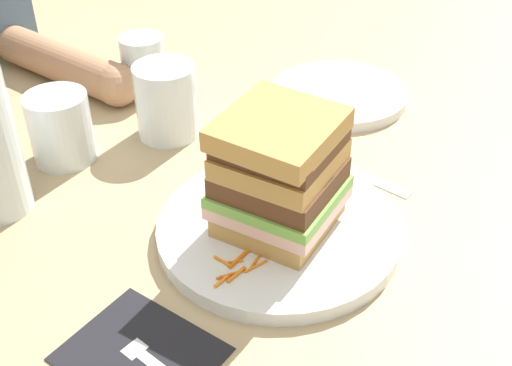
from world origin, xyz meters
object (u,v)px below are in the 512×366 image
at_px(napkin_dark, 141,354).
at_px(juice_glass, 167,104).
at_px(knife, 343,167).
at_px(empty_tumbler_0, 144,65).
at_px(sandwich, 280,174).
at_px(side_plate, 339,94).
at_px(fork, 158,365).
at_px(main_plate, 278,229).
at_px(empty_tumbler_1, 61,128).

relative_size(napkin_dark, juice_glass, 1.31).
distance_m(knife, empty_tumbler_0, 0.35).
relative_size(sandwich, knife, 0.68).
xyz_separation_m(napkin_dark, side_plate, (0.51, 0.10, 0.01)).
bearing_deg(side_plate, empty_tumbler_0, 122.12).
bearing_deg(juice_glass, fork, -138.27).
bearing_deg(juice_glass, side_plate, -30.65).
height_order(main_plate, side_plate, main_plate).
bearing_deg(knife, sandwich, -176.11).
relative_size(empty_tumbler_0, empty_tumbler_1, 0.97).
bearing_deg(main_plate, sandwich, -143.50).
bearing_deg(side_plate, juice_glass, 149.35).
distance_m(main_plate, knife, 0.15).
relative_size(empty_tumbler_0, side_plate, 0.43).
height_order(knife, side_plate, side_plate).
relative_size(juice_glass, empty_tumbler_0, 1.15).
xyz_separation_m(knife, side_plate, (0.15, 0.10, 0.01)).
relative_size(juice_glass, empty_tumbler_1, 1.11).
bearing_deg(napkin_dark, juice_glass, 39.31).
distance_m(sandwich, side_plate, 0.34).
height_order(knife, empty_tumbler_1, empty_tumbler_1).
distance_m(knife, side_plate, 0.18).
xyz_separation_m(fork, side_plate, (0.52, 0.13, 0.00)).
xyz_separation_m(main_plate, empty_tumbler_1, (-0.04, 0.30, 0.04)).
distance_m(sandwich, knife, 0.17).
relative_size(knife, juice_glass, 2.03).
height_order(knife, juice_glass, juice_glass).
bearing_deg(empty_tumbler_1, side_plate, -29.52).
bearing_deg(napkin_dark, empty_tumbler_0, 44.21).
bearing_deg(fork, juice_glass, 41.73).
bearing_deg(empty_tumbler_0, empty_tumbler_1, -165.79).
xyz_separation_m(knife, empty_tumbler_1, (-0.19, 0.29, 0.04)).
height_order(knife, empty_tumbler_0, empty_tumbler_0).
distance_m(empty_tumbler_1, side_plate, 0.40).
bearing_deg(empty_tumbler_1, knife, -56.84).
height_order(napkin_dark, side_plate, side_plate).
xyz_separation_m(fork, juice_glass, (0.29, 0.26, 0.04)).
relative_size(sandwich, napkin_dark, 1.04).
xyz_separation_m(main_plate, knife, (0.15, 0.01, -0.01)).
xyz_separation_m(knife, juice_glass, (-0.07, 0.23, 0.04)).
relative_size(sandwich, juice_glass, 1.37).
bearing_deg(sandwich, side_plate, 19.31).
distance_m(main_plate, side_plate, 0.33).
bearing_deg(sandwich, main_plate, 36.50).
height_order(juice_glass, empty_tumbler_1, juice_glass).
distance_m(sandwich, juice_glass, 0.26).
bearing_deg(fork, sandwich, 5.22).
bearing_deg(sandwich, empty_tumbler_0, 66.29).
bearing_deg(main_plate, juice_glass, 70.57).
distance_m(empty_tumbler_0, side_plate, 0.29).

